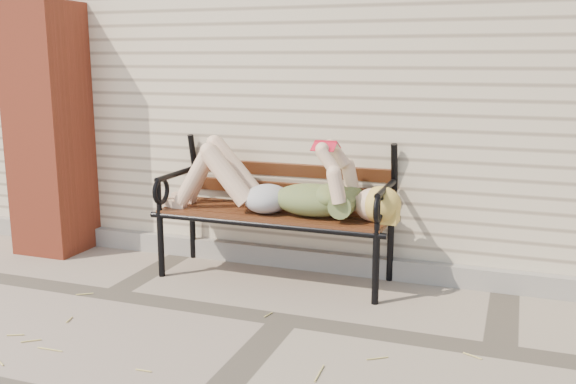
% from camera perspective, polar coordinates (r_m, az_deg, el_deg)
% --- Properties ---
extents(ground, '(80.00, 80.00, 0.00)m').
position_cam_1_polar(ground, '(3.99, -0.28, -11.30)').
color(ground, gray).
rests_on(ground, ground).
extents(house_wall, '(8.00, 4.00, 3.00)m').
position_cam_1_polar(house_wall, '(6.57, 8.99, 11.11)').
color(house_wall, beige).
rests_on(house_wall, ground).
extents(foundation_strip, '(8.00, 0.10, 0.15)m').
position_cam_1_polar(foundation_strip, '(4.83, 3.74, -6.20)').
color(foundation_strip, gray).
rests_on(foundation_strip, ground).
extents(brick_pillar, '(0.50, 0.50, 2.00)m').
position_cam_1_polar(brick_pillar, '(5.54, -20.43, 5.21)').
color(brick_pillar, '#B04127').
rests_on(brick_pillar, ground).
extents(garden_bench, '(1.80, 0.72, 1.16)m').
position_cam_1_polar(garden_bench, '(4.62, -0.73, 0.43)').
color(garden_bench, black).
rests_on(garden_bench, ground).
extents(reading_woman, '(1.70, 0.39, 0.53)m').
position_cam_1_polar(reading_woman, '(4.48, -1.20, 0.57)').
color(reading_woman, '#093C42').
rests_on(reading_woman, ground).
extents(straw_scatter, '(2.93, 1.75, 0.01)m').
position_cam_1_polar(straw_scatter, '(3.49, -8.60, -14.88)').
color(straw_scatter, tan).
rests_on(straw_scatter, ground).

